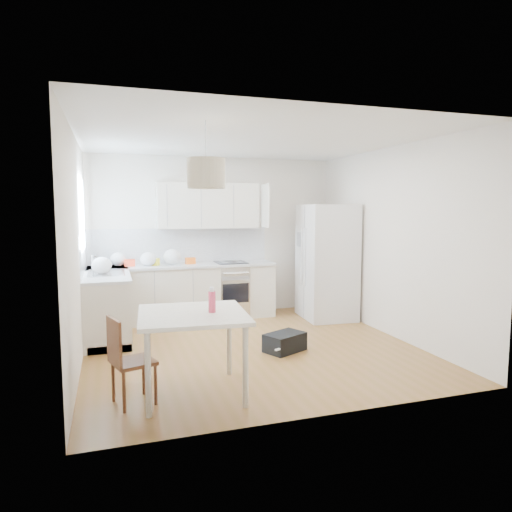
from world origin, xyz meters
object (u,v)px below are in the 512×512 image
at_px(dining_table, 193,322).
at_px(gym_bag, 285,342).
at_px(refrigerator, 327,262).
at_px(dining_chair, 134,360).

height_order(dining_table, gym_bag, dining_table).
xyz_separation_m(refrigerator, dining_chair, (-3.27, -2.53, -0.53)).
relative_size(refrigerator, gym_bag, 3.73).
bearing_deg(gym_bag, dining_chair, -177.56).
bearing_deg(dining_chair, gym_bag, 10.97).
bearing_deg(refrigerator, dining_table, -133.62).
height_order(dining_chair, gym_bag, dining_chair).
bearing_deg(dining_table, refrigerator, 47.01).
height_order(dining_table, dining_chair, dining_chair).
bearing_deg(dining_table, dining_chair, -169.64).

